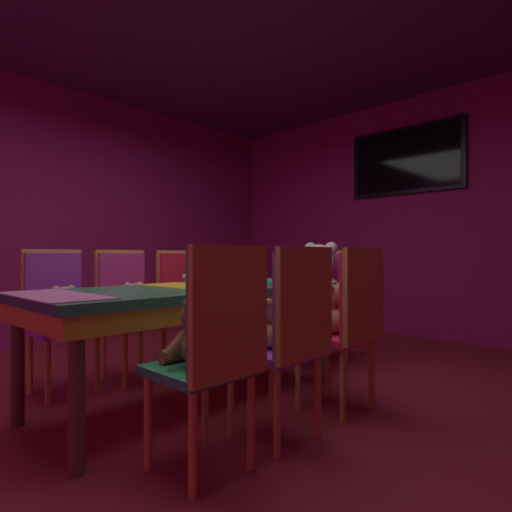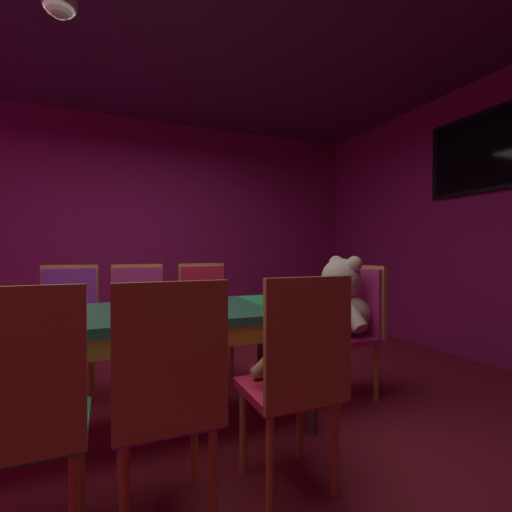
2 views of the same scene
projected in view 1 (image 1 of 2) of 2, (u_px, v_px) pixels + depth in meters
The scene contains 19 objects.
ground_plane at pixel (191, 402), 2.74m from camera, with size 7.90×7.90×0.00m, color maroon.
wall_back at pixel (409, 217), 5.03m from camera, with size 5.20×0.12×2.80m, color #8C1959.
wall_left at pixel (42, 212), 4.54m from camera, with size 0.12×6.40×2.80m, color #8C1959.
banquet_table at pixel (191, 301), 2.74m from camera, with size 0.90×2.02×0.75m.
chair_left_0 at pixel (56, 305), 2.98m from camera, with size 0.42×0.41×0.98m.
teddy_left_0 at pixel (65, 309), 2.88m from camera, with size 0.23×0.29×0.28m.
chair_left_1 at pixel (126, 300), 3.32m from camera, with size 0.42×0.41×0.98m.
teddy_left_1 at pixel (135, 303), 3.22m from camera, with size 0.23×0.30×0.28m.
chair_left_2 at pixel (182, 295), 3.72m from camera, with size 0.42×0.41×0.98m.
teddy_left_2 at pixel (192, 296), 3.62m from camera, with size 0.27×0.35×0.33m.
chair_right_0 at pixel (218, 338), 1.79m from camera, with size 0.42×0.41×0.98m.
teddy_right_0 at pixel (197, 335), 1.89m from camera, with size 0.25×0.32×0.30m.
chair_right_1 at pixel (293, 325), 2.13m from camera, with size 0.42×0.41×0.98m.
teddy_right_1 at pixel (272, 326), 2.23m from camera, with size 0.22×0.28×0.26m.
chair_right_2 at pixel (352, 313), 2.54m from camera, with size 0.42×0.41×0.98m.
teddy_right_2 at pixel (332, 312), 2.64m from camera, with size 0.26×0.33×0.31m.
throne_chair at pixel (329, 294), 3.85m from camera, with size 0.41×0.42×0.98m.
king_teddy_bear at pixel (318, 282), 3.73m from camera, with size 0.63×0.49×0.60m.
wall_tv at pixel (406, 160), 4.97m from camera, with size 1.34×0.06×0.78m.
Camera 1 is at (2.20, -1.68, 0.94)m, focal length 29.96 mm.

